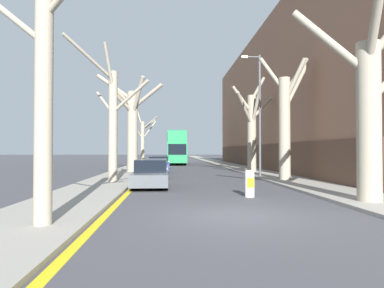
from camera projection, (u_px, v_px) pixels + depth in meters
name	position (u px, v px, depth m)	size (l,w,h in m)	color
ground_plane	(236.00, 216.00, 10.00)	(300.00, 300.00, 0.00)	#424247
sidewalk_left	(149.00, 161.00, 59.52)	(3.13, 120.00, 0.12)	gray
sidewalk_right	(212.00, 161.00, 60.25)	(3.13, 120.00, 0.12)	gray
building_facade_right	(301.00, 102.00, 36.62)	(10.08, 44.66, 14.27)	#93664C
kerb_line_stripe	(159.00, 161.00, 59.64)	(0.24, 120.00, 0.01)	yellow
street_tree_left_0	(46.00, 64.00, 8.34)	(3.37, 2.25, 8.68)	gray
street_tree_left_1	(112.00, 119.00, 19.57)	(4.41, 4.82, 7.90)	gray
street_tree_left_2	(132.00, 124.00, 29.10)	(5.84, 2.66, 8.55)	gray
street_tree_left_3	(143.00, 140.00, 39.45)	(3.46, 2.78, 7.00)	gray
street_tree_right_0	(369.00, 108.00, 12.15)	(5.46, 2.48, 7.15)	gray
street_tree_right_1	(285.00, 120.00, 21.32)	(3.07, 2.12, 7.86)	gray
street_tree_right_2	(252.00, 128.00, 29.38)	(3.71, 2.34, 8.22)	gray
double_decker_bus	(176.00, 146.00, 47.76)	(2.53, 11.15, 4.48)	#1E7F47
parked_car_0	(151.00, 174.00, 17.92)	(1.82, 4.50, 1.43)	#4C5156
parked_car_1	(156.00, 169.00, 23.96)	(1.74, 4.14, 1.33)	#9EA3AD
parked_car_2	(158.00, 165.00, 29.94)	(1.86, 4.17, 1.39)	navy
parked_car_3	(160.00, 163.00, 35.88)	(1.87, 4.58, 1.36)	silver
lamp_post	(259.00, 109.00, 24.24)	(1.40, 0.20, 8.71)	#4C4F54
traffic_bollard	(250.00, 184.00, 14.04)	(0.39, 0.40, 1.10)	white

